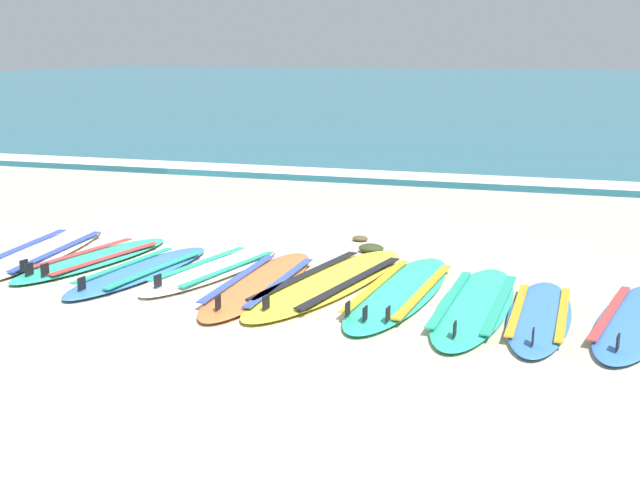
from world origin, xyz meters
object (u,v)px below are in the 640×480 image
surfboard_0 (39,253)px  surfboard_2 (140,271)px  surfboard_4 (260,283)px  surfboard_3 (214,270)px  surfboard_1 (93,259)px  surfboard_8 (540,316)px  surfboard_7 (475,305)px  surfboard_9 (635,320)px  surfboard_5 (329,282)px  surfboard_6 (400,291)px

surfboard_0 → surfboard_2: size_ratio=1.18×
surfboard_4 → surfboard_3: bearing=153.2°
surfboard_1 → surfboard_2: same height
surfboard_8 → surfboard_0: bearing=173.7°
surfboard_7 → surfboard_9: same height
surfboard_0 → surfboard_5: same height
surfboard_4 → surfboard_9: 3.13m
surfboard_0 → surfboard_1: 0.67m
surfboard_0 → surfboard_7: 4.46m
surfboard_4 → surfboard_9: bearing=-1.5°
surfboard_0 → surfboard_9: bearing=-4.5°
surfboard_1 → surfboard_5: (2.45, -0.07, -0.00)m
surfboard_2 → surfboard_1: bearing=159.6°
surfboard_0 → surfboard_4: same height
surfboard_0 → surfboard_1: (0.67, -0.07, 0.00)m
surfboard_2 → surfboard_9: size_ratio=0.95×
surfboard_0 → surfboard_4: size_ratio=1.08×
surfboard_5 → surfboard_6: bearing=-8.4°
surfboard_1 → surfboard_5: 2.45m
surfboard_4 → surfboard_8: size_ratio=1.16×
surfboard_7 → surfboard_9: 1.23m
surfboard_2 → surfboard_7: (3.12, -0.11, -0.00)m
surfboard_9 → surfboard_5: bearing=173.2°
surfboard_8 → surfboard_2: bearing=176.3°
surfboard_0 → surfboard_8: size_ratio=1.26×
surfboard_1 → surfboard_0: bearing=174.4°
surfboard_3 → surfboard_4: bearing=-26.8°
surfboard_1 → surfboard_5: bearing=-1.7°
surfboard_6 → surfboard_2: bearing=-178.3°
surfboard_1 → surfboard_6: bearing=-3.1°
surfboard_7 → surfboard_5: bearing=168.0°
surfboard_4 → surfboard_7: (1.90, -0.06, -0.00)m
surfboard_0 → surfboard_4: 2.57m
surfboard_5 → surfboard_7: size_ratio=1.16×
surfboard_4 → surfboard_6: bearing=5.7°
surfboard_4 → surfboard_9: same height
surfboard_8 → surfboard_9: size_ratio=0.90×
surfboard_0 → surfboard_3: bearing=-2.1°
surfboard_3 → surfboard_6: same height
surfboard_2 → surfboard_6: same height
surfboard_3 → surfboard_4: size_ratio=0.92×
surfboard_6 → surfboard_9: (1.88, -0.20, -0.00)m
surfboard_4 → surfboard_7: size_ratio=0.98×
surfboard_8 → surfboard_7: bearing=166.3°
surfboard_1 → surfboard_8: size_ratio=1.07×
surfboard_0 → surfboard_5: 3.13m
surfboard_0 → surfboard_5: bearing=-2.6°
surfboard_4 → surfboard_7: same height
surfboard_9 → surfboard_7: bearing=179.0°
surfboard_0 → surfboard_8: bearing=-6.3°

